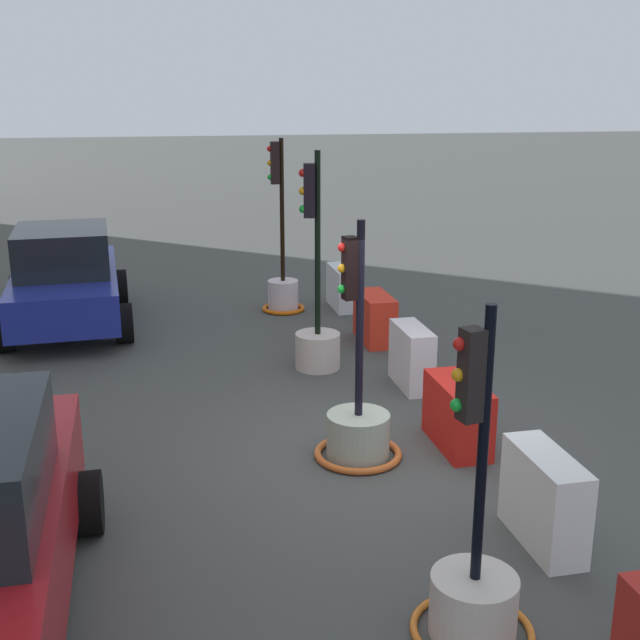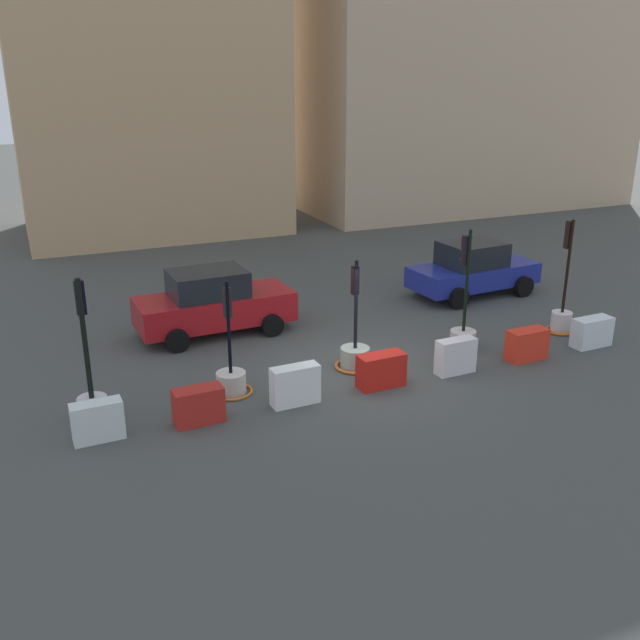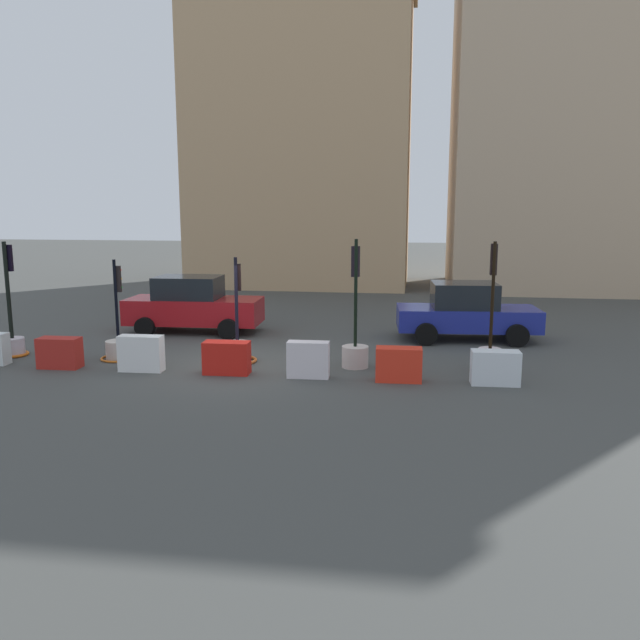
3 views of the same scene
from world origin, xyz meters
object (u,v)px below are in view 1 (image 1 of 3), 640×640
Objects in this scene: construction_barrier_2 at (544,499)px; construction_barrier_4 at (412,357)px; car_blue_estate at (65,279)px; traffic_light_2 at (358,427)px; traffic_light_4 at (282,283)px; traffic_light_1 at (473,590)px; construction_barrier_5 at (375,318)px; traffic_light_3 at (317,330)px; construction_barrier_3 at (458,414)px; construction_barrier_6 at (344,287)px.

construction_barrier_2 is 1.09× the size of construction_barrier_4.
car_blue_estate is at bearing 32.03° from construction_barrier_2.
traffic_light_4 is at bearing -0.20° from traffic_light_2.
traffic_light_2 is (3.17, 0.17, -0.02)m from traffic_light_1.
construction_barrier_2 reaches higher than construction_barrier_5.
traffic_light_1 is 2.65× the size of construction_barrier_4.
construction_barrier_4 is at bearing 179.93° from construction_barrier_5.
traffic_light_3 is at bearing 13.03° from construction_barrier_2.
construction_barrier_3 is at bearing 179.42° from construction_barrier_5.
construction_barrier_6 is at bearing 0.09° from construction_barrier_3.
traffic_light_1 is 9.55m from construction_barrier_6.
construction_barrier_3 is 1.12× the size of construction_barrier_4.
traffic_light_1 reaches higher than construction_barrier_3.
traffic_light_2 is at bearing -147.81° from car_blue_estate.
construction_barrier_3 is (-6.24, -1.18, -0.14)m from traffic_light_4.
construction_barrier_4 is at bearing -179.35° from construction_barrier_6.
traffic_light_1 reaches higher than construction_barrier_4.
construction_barrier_4 is (2.06, -1.24, 0.07)m from traffic_light_2.
traffic_light_4 is at bearing 1.04° from traffic_light_3.
traffic_light_4 reaches higher than construction_barrier_4.
traffic_light_3 reaches higher than construction_barrier_6.
traffic_light_2 is 2.49× the size of construction_barrier_6.
traffic_light_3 is at bearing 49.60° from construction_barrier_4.
traffic_light_1 is 5.35m from construction_barrier_4.
traffic_light_1 is at bearing 173.85° from construction_barrier_6.
construction_barrier_4 is (5.24, -1.07, 0.05)m from traffic_light_1.
construction_barrier_6 is at bearing -18.77° from traffic_light_3.
construction_barrier_2 is at bearing -166.97° from traffic_light_3.
construction_barrier_5 is (7.34, -1.07, 0.01)m from traffic_light_1.
traffic_light_4 is 0.74× the size of car_blue_estate.
traffic_light_4 reaches higher than construction_barrier_6.
construction_barrier_6 is (2.15, 0.05, -0.01)m from construction_barrier_5.
construction_barrier_4 reaches higher than construction_barrier_6.
traffic_light_3 reaches higher than construction_barrier_5.
car_blue_estate is (-0.29, 4.98, 0.45)m from construction_barrier_6.
traffic_light_2 is at bearing 3.02° from traffic_light_1.
traffic_light_3 is 3.27m from traffic_light_4.
traffic_light_2 reaches higher than construction_barrier_6.
construction_barrier_4 reaches higher than construction_barrier_5.
traffic_light_2 is 0.85× the size of traffic_light_3.
construction_barrier_6 is (-0.01, -1.17, -0.14)m from traffic_light_4.
construction_barrier_5 reaches higher than construction_barrier_3.
construction_barrier_2 reaches higher than construction_barrier_6.
construction_barrier_3 is (0.08, -1.20, 0.03)m from traffic_light_2.
traffic_light_2 reaches higher than traffic_light_1.
construction_barrier_2 is 0.97× the size of construction_barrier_3.
traffic_light_2 is at bearing 163.40° from construction_barrier_5.
traffic_light_2 reaches higher than construction_barrier_5.
traffic_light_2 is 2.44× the size of construction_barrier_3.
construction_barrier_3 is 4.09m from construction_barrier_5.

